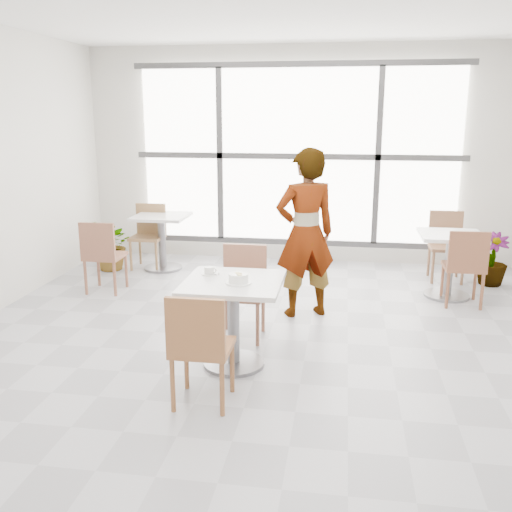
# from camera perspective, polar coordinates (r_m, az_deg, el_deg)

# --- Properties ---
(floor) EXTENTS (7.00, 7.00, 0.00)m
(floor) POSITION_cam_1_polar(r_m,az_deg,el_deg) (5.04, 0.54, -10.24)
(floor) COLOR #9E9EA5
(floor) RESTS_ON ground
(wall_back) EXTENTS (6.00, 0.00, 6.00)m
(wall_back) POSITION_cam_1_polar(r_m,az_deg,el_deg) (8.09, 4.23, 10.02)
(wall_back) COLOR silver
(wall_back) RESTS_ON ground
(wall_front) EXTENTS (6.00, 0.00, 6.00)m
(wall_front) POSITION_cam_1_polar(r_m,az_deg,el_deg) (1.37, -21.75, -12.36)
(wall_front) COLOR silver
(wall_front) RESTS_ON ground
(window) EXTENTS (4.60, 0.07, 2.52)m
(window) POSITION_cam_1_polar(r_m,az_deg,el_deg) (8.02, 4.19, 9.99)
(window) COLOR white
(window) RESTS_ON ground
(main_table) EXTENTS (0.80, 0.80, 0.75)m
(main_table) POSITION_cam_1_polar(r_m,az_deg,el_deg) (4.73, -2.30, -5.13)
(main_table) COLOR silver
(main_table) RESTS_ON ground
(chair_near) EXTENTS (0.42, 0.42, 0.87)m
(chair_near) POSITION_cam_1_polar(r_m,az_deg,el_deg) (4.09, -5.70, -8.71)
(chair_near) COLOR #925C36
(chair_near) RESTS_ON ground
(chair_far) EXTENTS (0.42, 0.42, 0.87)m
(chair_far) POSITION_cam_1_polar(r_m,az_deg,el_deg) (5.39, -1.31, -2.91)
(chair_far) COLOR #986149
(chair_far) RESTS_ON ground
(oatmeal_bowl) EXTENTS (0.21, 0.21, 0.09)m
(oatmeal_bowl) POSITION_cam_1_polar(r_m,az_deg,el_deg) (4.57, -1.77, -2.25)
(oatmeal_bowl) COLOR white
(oatmeal_bowl) RESTS_ON main_table
(coffee_cup) EXTENTS (0.16, 0.13, 0.07)m
(coffee_cup) POSITION_cam_1_polar(r_m,az_deg,el_deg) (4.83, -4.72, -1.53)
(coffee_cup) COLOR silver
(coffee_cup) RESTS_ON main_table
(person) EXTENTS (0.76, 0.65, 1.76)m
(person) POSITION_cam_1_polar(r_m,az_deg,el_deg) (5.86, 5.00, 2.26)
(person) COLOR black
(person) RESTS_ON ground
(bg_table_left) EXTENTS (0.70, 0.70, 0.75)m
(bg_table_left) POSITION_cam_1_polar(r_m,az_deg,el_deg) (7.80, -9.46, 2.18)
(bg_table_left) COLOR silver
(bg_table_left) RESTS_ON ground
(bg_table_right) EXTENTS (0.70, 0.70, 0.75)m
(bg_table_right) POSITION_cam_1_polar(r_m,az_deg,el_deg) (6.88, 18.93, -0.01)
(bg_table_right) COLOR white
(bg_table_right) RESTS_ON ground
(bg_chair_left_near) EXTENTS (0.42, 0.42, 0.87)m
(bg_chair_left_near) POSITION_cam_1_polar(r_m,az_deg,el_deg) (6.88, -15.26, 0.39)
(bg_chair_left_near) COLOR brown
(bg_chair_left_near) RESTS_ON ground
(bg_chair_left_far) EXTENTS (0.42, 0.42, 0.87)m
(bg_chair_left_far) POSITION_cam_1_polar(r_m,az_deg,el_deg) (7.96, -10.72, 2.47)
(bg_chair_left_far) COLOR olive
(bg_chair_left_far) RESTS_ON ground
(bg_chair_right_near) EXTENTS (0.42, 0.42, 0.87)m
(bg_chair_right_near) POSITION_cam_1_polar(r_m,az_deg,el_deg) (6.58, 20.33, -0.64)
(bg_chair_right_near) COLOR brown
(bg_chair_right_near) RESTS_ON ground
(bg_chair_right_far) EXTENTS (0.42, 0.42, 0.87)m
(bg_chair_right_far) POSITION_cam_1_polar(r_m,az_deg,el_deg) (7.63, 18.60, 1.46)
(bg_chair_right_far) COLOR #8E6244
(bg_chair_right_far) RESTS_ON ground
(plant_left) EXTENTS (0.80, 0.76, 0.71)m
(plant_left) POSITION_cam_1_polar(r_m,az_deg,el_deg) (7.92, -14.28, 1.12)
(plant_left) COLOR #538239
(plant_left) RESTS_ON ground
(plant_right) EXTENTS (0.41, 0.41, 0.66)m
(plant_right) POSITION_cam_1_polar(r_m,az_deg,el_deg) (7.59, 22.68, -0.30)
(plant_right) COLOR #477A40
(plant_right) RESTS_ON ground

